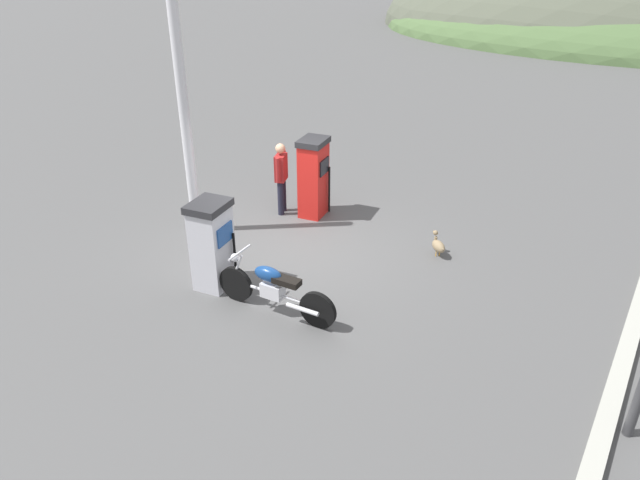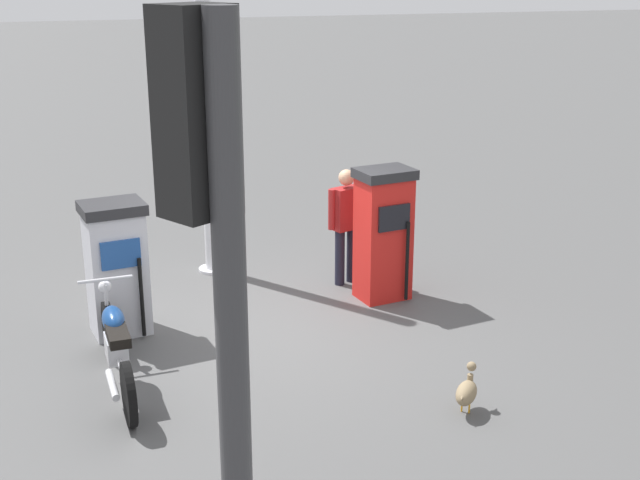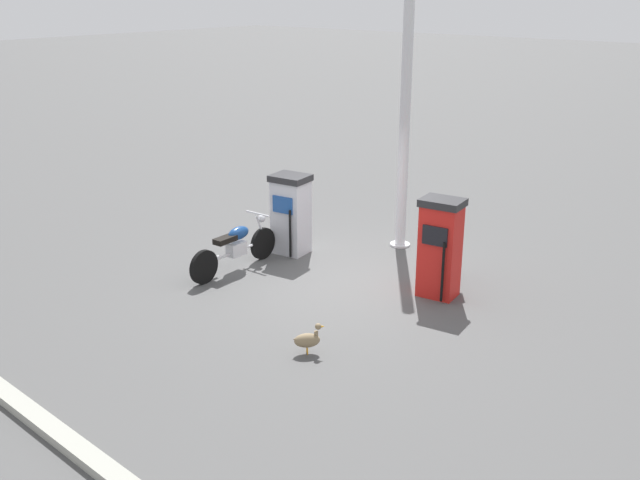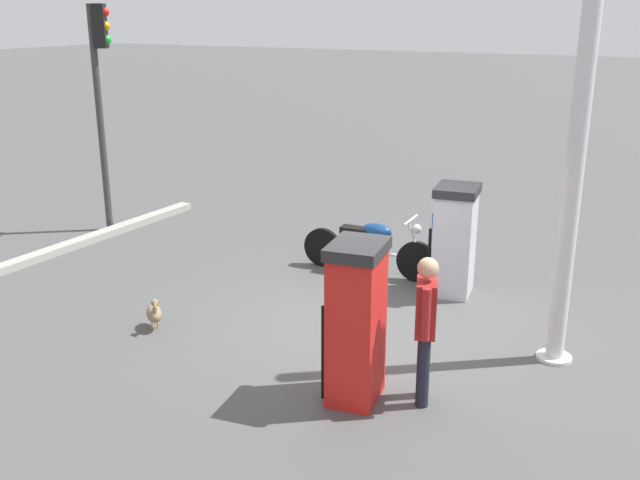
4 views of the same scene
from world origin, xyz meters
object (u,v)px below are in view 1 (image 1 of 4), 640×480
at_px(fuel_pump_far, 314,177).
at_px(wandering_duck, 438,245).
at_px(fuel_pump_near, 212,244).
at_px(motorcycle_near_pump, 273,289).
at_px(canopy_support_pole, 185,119).
at_px(attendant_person, 281,174).

height_order(fuel_pump_far, wandering_duck, fuel_pump_far).
relative_size(fuel_pump_near, wandering_duck, 3.39).
height_order(fuel_pump_far, motorcycle_near_pump, fuel_pump_far).
xyz_separation_m(fuel_pump_near, fuel_pump_far, (-0.00, 3.27, 0.07)).
bearing_deg(wandering_duck, canopy_support_pole, -162.34).
height_order(fuel_pump_near, motorcycle_near_pump, fuel_pump_near).
bearing_deg(canopy_support_pole, wandering_duck, 17.66).
xyz_separation_m(motorcycle_near_pump, attendant_person, (-1.96, 3.17, 0.43)).
distance_m(attendant_person, canopy_support_pole, 2.36).
xyz_separation_m(fuel_pump_far, motorcycle_near_pump, (1.33, -3.44, -0.41)).
distance_m(wandering_duck, canopy_support_pole, 5.26).
bearing_deg(fuel_pump_near, wandering_duck, 44.60).
bearing_deg(wandering_duck, fuel_pump_far, 172.71).
height_order(attendant_person, wandering_duck, attendant_person).
distance_m(fuel_pump_near, canopy_support_pole, 2.67).
bearing_deg(motorcycle_near_pump, fuel_pump_far, 111.17).
bearing_deg(canopy_support_pole, attendant_person, 56.74).
bearing_deg(attendant_person, canopy_support_pole, -123.26).
height_order(fuel_pump_near, attendant_person, same).
xyz_separation_m(attendant_person, wandering_duck, (3.57, -0.11, -0.66)).
height_order(fuel_pump_near, wandering_duck, fuel_pump_near).
height_order(fuel_pump_near, canopy_support_pole, canopy_support_pole).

